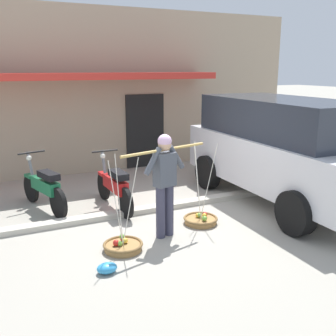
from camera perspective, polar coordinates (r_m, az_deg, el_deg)
The scene contains 10 objects.
ground_plane at distance 7.22m, azimuth 0.38°, elevation -7.81°, with size 90.00×90.00×0.00m, color #9E998C.
sidewalk_curb at distance 7.79m, azimuth -1.87°, elevation -5.73°, with size 20.00×0.24×0.10m, color #BAB4A5.
fruit_vendor at distance 6.36m, azimuth -0.47°, elevation -1.55°, with size 1.61×0.47×1.70m.
fruit_basket_left_side at distance 6.21m, azimuth -6.45°, elevation -10.92°, with size 0.61×0.61×1.45m.
fruit_basket_right_side at distance 7.18m, azimuth 4.68°, elevation -7.31°, with size 0.61×0.61×1.45m.
motorcycle_nearest_shop at distance 8.06m, azimuth -17.26°, elevation -2.69°, with size 0.66×1.78×1.09m.
motorcycle_second_in_row at distance 7.85m, azimuth -7.67°, elevation -2.61°, with size 0.54×1.82×1.09m.
parked_truck at distance 8.42m, azimuth 16.27°, elevation 2.84°, with size 2.25×4.85×2.10m.
storefront_building at distance 12.85m, azimuth -15.96°, elevation 10.94°, with size 13.00×6.00×4.20m.
plastic_litter_bag at distance 5.61m, azimuth -8.70°, elevation -13.95°, with size 0.28×0.22×0.14m, color #3393D1.
Camera 1 is at (-2.92, -6.03, 2.69)m, focal length 42.71 mm.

